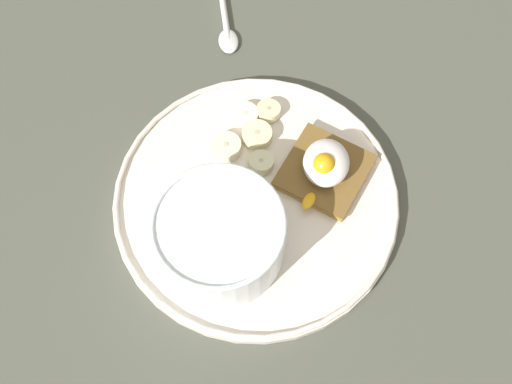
# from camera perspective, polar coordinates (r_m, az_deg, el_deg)

# --- Properties ---
(ground_plane) EXTENTS (1.20, 1.20, 0.02)m
(ground_plane) POSITION_cam_1_polar(r_m,az_deg,el_deg) (0.78, 0.00, -1.23)
(ground_plane) COLOR #4B4E43
(ground_plane) RESTS_ON ground
(plate) EXTENTS (0.31, 0.31, 0.02)m
(plate) POSITION_cam_1_polar(r_m,az_deg,el_deg) (0.77, 0.00, -0.69)
(plate) COLOR silver
(plate) RESTS_ON ground_plane
(oatmeal_bowl) EXTENTS (0.13, 0.13, 0.07)m
(oatmeal_bowl) POSITION_cam_1_polar(r_m,az_deg,el_deg) (0.72, -2.93, -3.59)
(oatmeal_bowl) COLOR white
(oatmeal_bowl) RESTS_ON plate
(toast_slice) EXTENTS (0.11, 0.11, 0.01)m
(toast_slice) POSITION_cam_1_polar(r_m,az_deg,el_deg) (0.78, 5.51, 1.66)
(toast_slice) COLOR brown
(toast_slice) RESTS_ON plate
(poached_egg) EXTENTS (0.08, 0.05, 0.04)m
(poached_egg) POSITION_cam_1_polar(r_m,az_deg,el_deg) (0.76, 5.60, 2.29)
(poached_egg) COLOR white
(poached_egg) RESTS_ON toast_slice
(banana_slice_front) EXTENTS (0.03, 0.03, 0.01)m
(banana_slice_front) POSITION_cam_1_polar(r_m,az_deg,el_deg) (0.78, 0.33, 2.38)
(banana_slice_front) COLOR beige
(banana_slice_front) RESTS_ON plate
(banana_slice_left) EXTENTS (0.04, 0.04, 0.01)m
(banana_slice_left) POSITION_cam_1_polar(r_m,az_deg,el_deg) (0.79, 0.08, 4.56)
(banana_slice_left) COLOR beige
(banana_slice_left) RESTS_ON plate
(banana_slice_back) EXTENTS (0.05, 0.05, 0.01)m
(banana_slice_back) POSITION_cam_1_polar(r_m,az_deg,el_deg) (0.79, -2.42, 3.63)
(banana_slice_back) COLOR #F3E6BB
(banana_slice_back) RESTS_ON plate
(banana_slice_right) EXTENTS (0.04, 0.04, 0.01)m
(banana_slice_right) POSITION_cam_1_polar(r_m,az_deg,el_deg) (0.81, -0.84, 6.20)
(banana_slice_right) COLOR #F0E3BF
(banana_slice_right) RESTS_ON plate
(banana_slice_inner) EXTENTS (0.03, 0.03, 0.01)m
(banana_slice_inner) POSITION_cam_1_polar(r_m,az_deg,el_deg) (0.81, 1.30, 6.47)
(banana_slice_inner) COLOR beige
(banana_slice_inner) RESTS_ON plate
(spoon) EXTENTS (0.11, 0.04, 0.01)m
(spoon) POSITION_cam_1_polar(r_m,az_deg,el_deg) (0.90, -2.40, 13.11)
(spoon) COLOR silver
(spoon) RESTS_ON ground_plane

